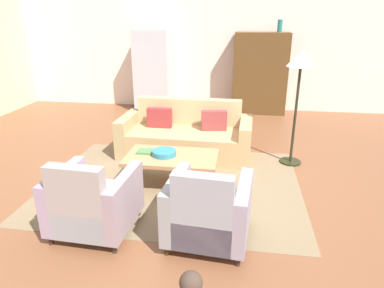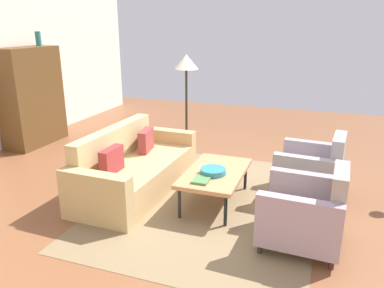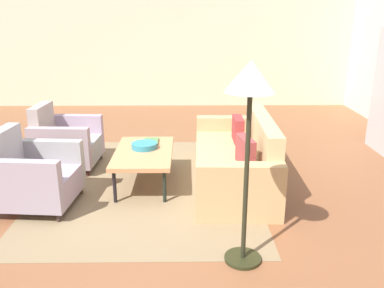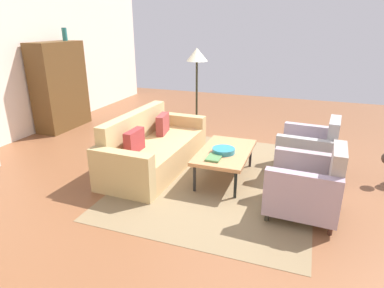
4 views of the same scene
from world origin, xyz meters
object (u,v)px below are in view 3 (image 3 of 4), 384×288
(armchair_right, at_px, (32,177))
(floor_lamp, at_px, (250,97))
(coffee_table, at_px, (144,154))
(armchair_left, at_px, (63,143))
(couch, at_px, (239,162))
(book_stack, at_px, (151,141))
(fruit_bowl, at_px, (144,146))

(armchair_right, relative_size, floor_lamp, 0.51)
(coffee_table, distance_m, armchair_right, 1.31)
(armchair_left, bearing_deg, coffee_table, 65.40)
(couch, relative_size, book_stack, 7.69)
(couch, relative_size, floor_lamp, 1.24)
(couch, bearing_deg, floor_lamp, 175.85)
(coffee_table, relative_size, armchair_left, 1.36)
(floor_lamp, bearing_deg, couch, 174.16)
(armchair_left, height_order, fruit_bowl, armchair_left)
(armchair_right, height_order, fruit_bowl, armchair_right)
(coffee_table, xyz_separation_m, book_stack, (-0.34, 0.07, 0.05))
(couch, bearing_deg, armchair_right, 105.82)
(fruit_bowl, xyz_separation_m, book_stack, (-0.24, 0.07, -0.02))
(armchair_right, distance_m, floor_lamp, 2.67)
(couch, bearing_deg, book_stack, 74.58)
(book_stack, bearing_deg, coffee_table, -10.99)
(coffee_table, bearing_deg, couch, 89.88)
(coffee_table, bearing_deg, armchair_right, -62.99)
(couch, distance_m, armchair_left, 2.43)
(armchair_right, height_order, floor_lamp, floor_lamp)
(armchair_left, bearing_deg, floor_lamp, 46.56)
(couch, relative_size, armchair_right, 2.42)
(couch, relative_size, coffee_table, 1.77)
(coffee_table, xyz_separation_m, armchair_right, (0.59, -1.17, -0.05))
(couch, xyz_separation_m, armchair_left, (-0.61, -2.35, 0.06))
(couch, height_order, coffee_table, couch)
(fruit_bowl, relative_size, book_stack, 1.15)
(couch, height_order, fruit_bowl, couch)
(couch, bearing_deg, armchair_left, 77.26)
(book_stack, distance_m, floor_lamp, 2.44)
(coffee_table, bearing_deg, fruit_bowl, 180.00)
(book_stack, bearing_deg, armchair_right, -52.76)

